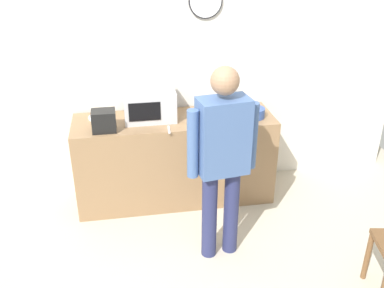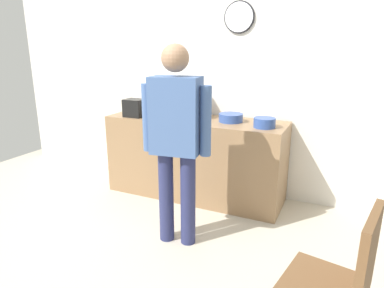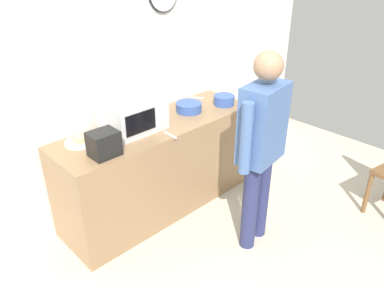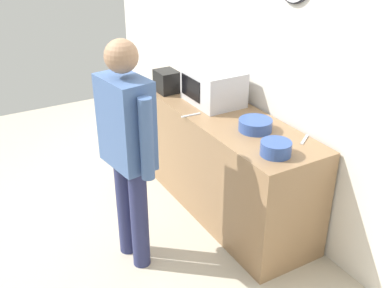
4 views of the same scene
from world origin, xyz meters
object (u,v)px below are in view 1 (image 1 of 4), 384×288
microwave (149,104)px  toaster (104,121)px  sandwich_plate (102,116)px  salad_bowl (214,111)px  cereal_bowl (254,113)px  fork_utensil (169,130)px  person_standing (222,153)px  spoon_utensil (238,105)px

microwave → toaster: 0.50m
sandwich_plate → salad_bowl: 1.12m
cereal_bowl → fork_utensil: 0.89m
sandwich_plate → toaster: size_ratio=1.20×
microwave → salad_bowl: bearing=-2.4°
microwave → cereal_bowl: 1.05m
salad_bowl → person_standing: size_ratio=0.15×
person_standing → cereal_bowl: bearing=58.5°
salad_bowl → sandwich_plate: bearing=173.9°
fork_utensil → spoon_utensil: (0.80, 0.50, 0.00)m
salad_bowl → toaster: bearing=-169.7°
microwave → spoon_utensil: bearing=11.1°
toaster → microwave: bearing=27.0°
fork_utensil → cereal_bowl: bearing=10.7°
microwave → sandwich_plate: bearing=168.9°
toaster → person_standing: person_standing is taller
toaster → fork_utensil: 0.61m
sandwich_plate → fork_utensil: size_ratio=1.56×
toaster → cereal_bowl: bearing=3.1°
sandwich_plate → person_standing: bearing=-48.6°
toaster → fork_utensil: bearing=-8.3°
toaster → salad_bowl: bearing=10.3°
sandwich_plate → spoon_utensil: size_ratio=1.56×
sandwich_plate → toaster: bearing=-84.3°
sandwich_plate → fork_utensil: (0.63, -0.40, -0.02)m
fork_utensil → toaster: bearing=171.7°
microwave → salad_bowl: size_ratio=1.95×
salad_bowl → microwave: bearing=177.6°
fork_utensil → person_standing: (0.35, -0.70, 0.08)m
sandwich_plate → microwave: bearing=-11.1°
fork_utensil → sandwich_plate: bearing=147.2°
sandwich_plate → person_standing: person_standing is taller
sandwich_plate → spoon_utensil: (1.43, 0.09, -0.02)m
toaster → sandwich_plate: bearing=95.7°
cereal_bowl → spoon_utensil: bearing=102.4°
salad_bowl → fork_utensil: salad_bowl is taller
salad_bowl → fork_utensil: (-0.49, -0.28, -0.04)m
salad_bowl → toaster: (-1.08, -0.20, 0.06)m
sandwich_plate → spoon_utensil: sandwich_plate is taller
cereal_bowl → sandwich_plate: bearing=171.0°
sandwich_plate → toaster: 0.33m
salad_bowl → cereal_bowl: cereal_bowl is taller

